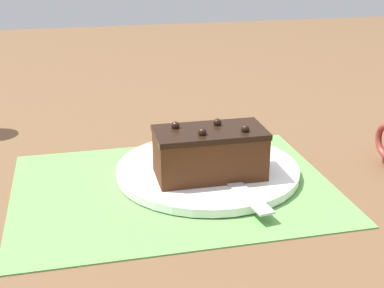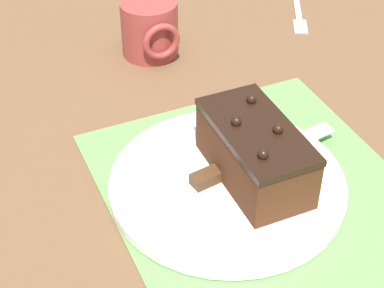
% 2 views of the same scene
% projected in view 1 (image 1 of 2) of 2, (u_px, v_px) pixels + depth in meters
% --- Properties ---
extents(ground_plane, '(3.00, 3.00, 0.00)m').
position_uv_depth(ground_plane, '(174.00, 188.00, 0.78)').
color(ground_plane, brown).
extents(placemat_woven, '(0.46, 0.34, 0.00)m').
position_uv_depth(placemat_woven, '(174.00, 187.00, 0.78)').
color(placemat_woven, '#609E4C').
rests_on(placemat_woven, ground_plane).
extents(cake_plate, '(0.28, 0.28, 0.01)m').
position_uv_depth(cake_plate, '(207.00, 170.00, 0.82)').
color(cake_plate, white).
rests_on(cake_plate, placemat_woven).
extents(chocolate_cake, '(0.16, 0.08, 0.08)m').
position_uv_depth(chocolate_cake, '(210.00, 152.00, 0.77)').
color(chocolate_cake, '#472614').
rests_on(chocolate_cake, cake_plate).
extents(serving_knife, '(0.05, 0.21, 0.01)m').
position_uv_depth(serving_knife, '(221.00, 169.00, 0.79)').
color(serving_knife, '#472D19').
rests_on(serving_knife, cake_plate).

